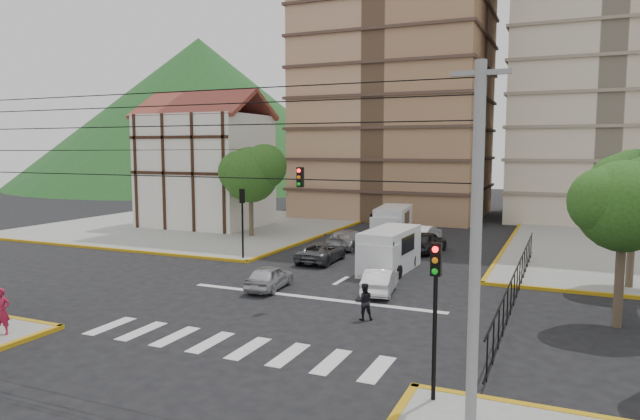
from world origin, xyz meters
The scene contains 24 objects.
ground centered at (0.00, 0.00, 0.00)m, with size 160.00×160.00×0.00m, color black.
sidewalk_nw centered at (-20.00, 20.00, 0.07)m, with size 26.00×26.00×0.15m, color gray.
crosswalk_stripes centered at (0.00, -6.00, 0.01)m, with size 12.00×2.40×0.01m, color silver.
stop_line centered at (0.00, 1.20, 0.01)m, with size 13.00×0.40×0.01m, color silver.
tudor_building centered at (-19.00, 20.00, 5.25)m, with size 10.80×8.05×12.23m.
distant_hill centered at (-55.00, 70.00, 14.00)m, with size 70.00×70.00×28.00m, color #1F521B.
park_fence centered at (9.00, 4.50, 0.00)m, with size 0.10×22.50×1.66m, color black, non-canonical shape.
tree_park_a centered at (13.08, 2.01, 5.01)m, with size 4.41×3.60×6.83m.
tree_park_c centered at (14.09, 9.01, 5.34)m, with size 4.65×3.80×7.25m.
tree_tudor centered at (-11.90, 16.01, 5.22)m, with size 5.39×4.40×7.43m.
traffic_light_se centered at (7.80, -7.80, 3.11)m, with size 0.28×0.22×4.40m.
traffic_light_nw centered at (-7.80, 7.80, 3.11)m, with size 0.28×0.22×4.40m.
traffic_light_hanging centered at (0.00, -2.04, 5.90)m, with size 18.00×9.12×0.92m.
utility_pole_se centered at (9.00, -9.00, 4.77)m, with size 1.40×0.28×9.00m.
van_right_lane centered at (1.68, 8.14, 1.19)m, with size 2.37×5.53×2.45m.
van_left_lane centered at (-1.50, 19.72, 1.23)m, with size 2.81×5.81×2.52m.
car_silver_front_left centered at (-2.64, 1.86, 0.62)m, with size 1.46×3.62×1.23m, color silver.
car_white_front_right centered at (2.73, 3.36, 0.63)m, with size 1.34×3.83×1.26m, color white.
car_grey_mid_left centered at (-3.00, 9.30, 0.63)m, with size 2.10×4.54×1.26m, color #505457.
car_silver_rear_left centered at (-3.09, 14.43, 0.68)m, with size 1.92×4.72×1.37m, color #A9A9AE.
car_darkgrey_mid_right centered at (2.25, 15.07, 0.74)m, with size 1.76×4.36×1.49m, color black.
car_white_rear_right centered at (1.18, 19.66, 0.63)m, with size 1.33×3.81×1.26m, color white.
pedestrian_sw_corner centered at (-8.19, -8.75, 1.03)m, with size 0.64×0.42×1.77m, color maroon.
pedestrian_crosswalk centered at (3.44, -1.13, 0.77)m, with size 0.75×0.59×1.55m, color black.
Camera 1 is at (10.99, -22.95, 7.10)m, focal length 32.00 mm.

